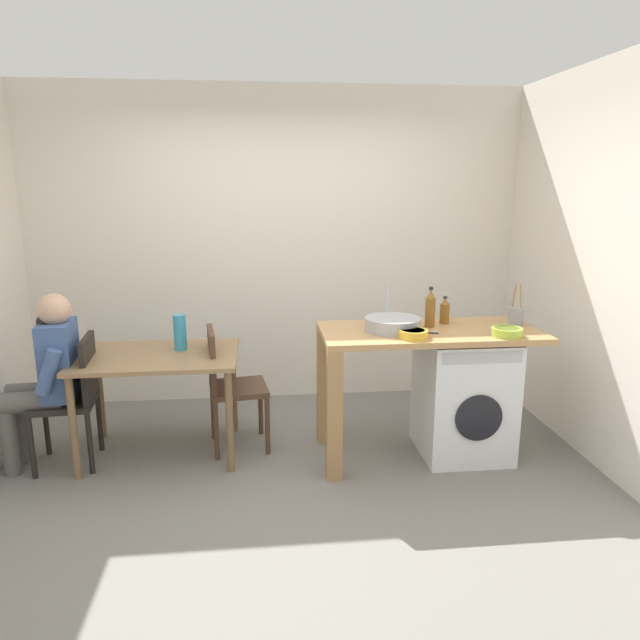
{
  "coord_description": "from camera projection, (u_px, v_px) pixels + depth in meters",
  "views": [
    {
      "loc": [
        -0.17,
        -3.34,
        1.9
      ],
      "look_at": [
        0.23,
        0.45,
        1.0
      ],
      "focal_mm": 32.62,
      "sensor_mm": 36.0,
      "label": 1
    }
  ],
  "objects": [
    {
      "name": "scissors",
      "position": [
        427.0,
        333.0,
        3.88
      ],
      "size": [
        0.15,
        0.06,
        0.01
      ],
      "color": "#B2B2B7",
      "rests_on": "kitchen_counter"
    },
    {
      "name": "seated_person",
      "position": [
        47.0,
        372.0,
        3.87
      ],
      "size": [
        0.51,
        0.52,
        1.2
      ],
      "rotation": [
        0.0,
        0.0,
        1.65
      ],
      "color": "#595651",
      "rests_on": "ground_plane"
    },
    {
      "name": "wall_counter_side",
      "position": [
        635.0,
        274.0,
        3.6
      ],
      "size": [
        0.1,
        3.8,
        2.7
      ],
      "primitive_type": "cube",
      "color": "silver",
      "rests_on": "ground_plane"
    },
    {
      "name": "utensil_crock",
      "position": [
        516.0,
        316.0,
        4.08
      ],
      "size": [
        0.11,
        0.11,
        0.3
      ],
      "color": "gray",
      "rests_on": "kitchen_counter"
    },
    {
      "name": "vase",
      "position": [
        180.0,
        332.0,
        4.11
      ],
      "size": [
        0.09,
        0.09,
        0.26
      ],
      "primitive_type": "cylinder",
      "color": "teal",
      "rests_on": "dining_table"
    },
    {
      "name": "washing_machine",
      "position": [
        463.0,
        395.0,
        4.12
      ],
      "size": [
        0.6,
        0.61,
        0.86
      ],
      "color": "silver",
      "rests_on": "ground_plane"
    },
    {
      "name": "dining_table",
      "position": [
        158.0,
        368.0,
        4.05
      ],
      "size": [
        1.1,
        0.76,
        0.74
      ],
      "color": "olive",
      "rests_on": "ground_plane"
    },
    {
      "name": "mixing_bowl",
      "position": [
        413.0,
        333.0,
        3.76
      ],
      "size": [
        0.19,
        0.19,
        0.05
      ],
      "color": "gold",
      "rests_on": "kitchen_counter"
    },
    {
      "name": "sink_basin",
      "position": [
        393.0,
        324.0,
        3.94
      ],
      "size": [
        0.38,
        0.38,
        0.09
      ],
      "primitive_type": "cylinder",
      "color": "#9EA0A5",
      "rests_on": "kitchen_counter"
    },
    {
      "name": "bottle_tall_green",
      "position": [
        430.0,
        309.0,
        4.03
      ],
      "size": [
        0.07,
        0.07,
        0.28
      ],
      "color": "brown",
      "rests_on": "kitchen_counter"
    },
    {
      "name": "wall_back",
      "position": [
        278.0,
        248.0,
        5.07
      ],
      "size": [
        4.6,
        0.1,
        2.7
      ],
      "primitive_type": "cube",
      "color": "silver",
      "rests_on": "ground_plane"
    },
    {
      "name": "colander",
      "position": [
        507.0,
        331.0,
        3.81
      ],
      "size": [
        0.2,
        0.2,
        0.06
      ],
      "color": "#A8C63D",
      "rests_on": "kitchen_counter"
    },
    {
      "name": "chair_opposite",
      "position": [
        228.0,
        382.0,
        4.17
      ],
      "size": [
        0.45,
        0.45,
        0.9
      ],
      "rotation": [
        0.0,
        0.0,
        -1.44
      ],
      "color": "#4C3323",
      "rests_on": "ground_plane"
    },
    {
      "name": "bottle_squat_brown",
      "position": [
        445.0,
        311.0,
        4.14
      ],
      "size": [
        0.07,
        0.07,
        0.2
      ],
      "color": "brown",
      "rests_on": "kitchen_counter"
    },
    {
      "name": "chair_person_seat",
      "position": [
        75.0,
        394.0,
        3.94
      ],
      "size": [
        0.43,
        0.43,
        0.9
      ],
      "rotation": [
        0.0,
        0.0,
        1.65
      ],
      "color": "black",
      "rests_on": "ground_plane"
    },
    {
      "name": "ground_plane",
      "position": [
        291.0,
        490.0,
        3.68
      ],
      "size": [
        5.46,
        5.46,
        0.0
      ],
      "primitive_type": "plane",
      "color": "slate"
    },
    {
      "name": "tap",
      "position": [
        387.0,
        305.0,
        4.1
      ],
      "size": [
        0.02,
        0.02,
        0.28
      ],
      "primitive_type": "cylinder",
      "color": "#B2B2B7",
      "rests_on": "kitchen_counter"
    },
    {
      "name": "kitchen_counter",
      "position": [
        399.0,
        353.0,
        4.0
      ],
      "size": [
        1.5,
        0.68,
        0.92
      ],
      "color": "tan",
      "rests_on": "ground_plane"
    }
  ]
}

